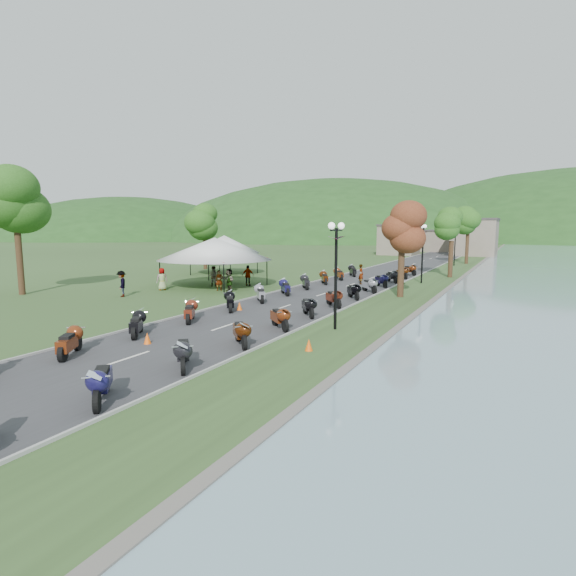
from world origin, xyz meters
The scene contains 13 objects.
road centered at (0.00, 40.00, 0.01)m, with size 7.00×120.00×0.02m, color #39393B.
hills_backdrop centered at (0.00, 200.00, 0.00)m, with size 360.00×120.00×76.00m, color #285621, non-canonical shape.
far_building centered at (-2.00, 85.00, 2.50)m, with size 18.00×16.00×5.00m, color gray.
moto_row_left centered at (-2.25, 17.87, 0.55)m, with size 2.60×47.60×1.10m, color #331411, non-canonical shape.
moto_row_right centered at (2.61, 23.71, 0.55)m, with size 2.60×43.38×1.10m, color #331411, non-canonical shape.
vendor_tent_main centered at (-9.51, 27.96, 2.00)m, with size 6.16×6.16×4.00m, color silver, non-canonical shape.
vendor_tent_side centered at (-14.53, 36.21, 2.00)m, with size 4.90×4.90×4.00m, color silver, non-canonical shape.
tree_park_left centered at (-19.19, 17.87, 5.39)m, with size 3.88×3.88×10.78m, color #347120, non-canonical shape.
tree_lakeside centered at (5.28, 29.45, 3.78)m, with size 2.72×2.72×7.55m, color #347120, non-canonical shape.
pedestrian_a centered at (-7.79, 26.16, 0.00)m, with size 0.57×0.42×1.57m, color slate.
pedestrian_b centered at (-9.72, 27.96, 0.00)m, with size 0.81×0.44×1.66m, color slate.
pedestrian_c centered at (-12.00, 20.51, 0.00)m, with size 1.18×0.49×1.83m, color slate.
traffic_cone_near centered at (-0.90, 11.83, 0.25)m, with size 0.32×0.32×0.49m, color #F2590C.
Camera 1 is at (12.76, -1.54, 4.84)m, focal length 28.00 mm.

